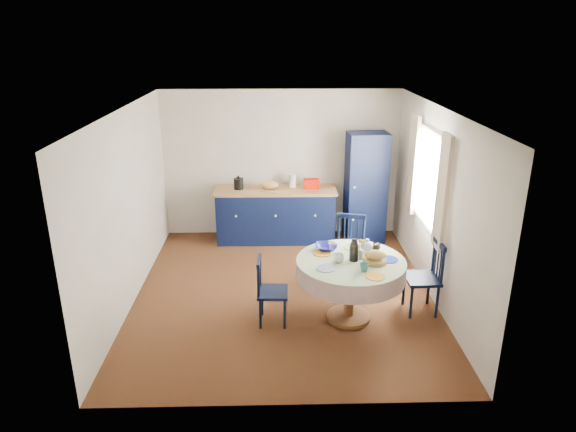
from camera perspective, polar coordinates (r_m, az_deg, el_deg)
name	(u,v)px	position (r m, az deg, el deg)	size (l,w,h in m)	color
floor	(284,292)	(7.15, -0.48, -8.48)	(4.50, 4.50, 0.00)	black
ceiling	(283,109)	(6.35, -0.54, 11.76)	(4.50, 4.50, 0.00)	white
wall_back	(281,164)	(8.80, -0.77, 5.82)	(4.00, 0.02, 2.50)	beige
wall_left	(128,208)	(6.91, -17.34, 0.84)	(0.02, 4.50, 2.50)	beige
wall_right	(436,205)	(6.97, 16.17, 1.13)	(0.02, 4.50, 2.50)	beige
window	(428,179)	(7.15, 15.33, 3.99)	(0.10, 1.74, 1.45)	white
kitchen_counter	(276,214)	(8.70, -1.38, 0.24)	(2.03, 0.64, 1.15)	black
pantry_cabinet	(366,188)	(8.63, 8.62, 3.08)	(0.68, 0.51, 1.85)	black
dining_table	(351,270)	(6.29, 7.04, -5.93)	(1.32, 1.32, 1.08)	brown
chair_left	(270,290)	(6.29, -2.04, -8.27)	(0.38, 0.40, 0.85)	black
chair_far	(349,250)	(7.26, 6.80, -3.78)	(0.53, 0.52, 0.99)	black
chair_right	(425,277)	(6.72, 15.01, -6.54)	(0.42, 0.44, 0.96)	black
mug_a	(339,258)	(6.16, 5.65, -4.68)	(0.13, 0.13, 0.10)	silver
mug_b	(364,267)	(5.97, 8.47, -5.65)	(0.11, 0.11, 0.10)	#347778
mug_c	(376,247)	(6.55, 9.77, -3.39)	(0.11, 0.11, 0.09)	black
mug_d	(332,246)	(6.49, 4.94, -3.33)	(0.10, 0.10, 0.09)	silver
cobalt_bowl	(326,247)	(6.48, 4.27, -3.47)	(0.28, 0.28, 0.07)	navy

